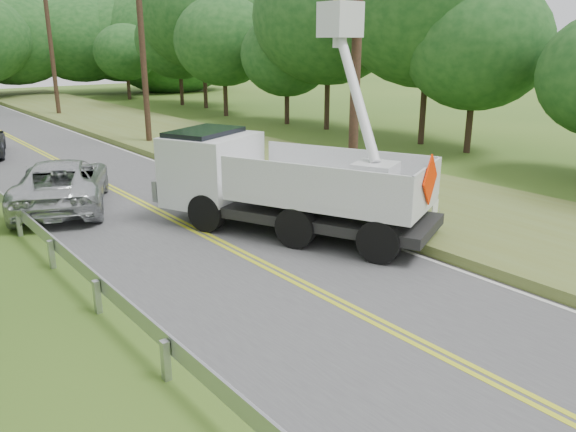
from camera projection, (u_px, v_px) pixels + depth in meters
ground at (532, 401)px, 8.54m from camera, size 140.00×140.00×0.00m
road at (142, 203)px, 19.01m from camera, size 7.20×96.00×0.03m
guardrail at (4, 202)px, 17.14m from camera, size 0.18×48.00×0.77m
utility_poles at (216, 41)px, 22.67m from camera, size 1.60×43.30×10.00m
tall_grass_verge at (302, 171)px, 23.18m from camera, size 7.00×96.00×0.30m
treeline_right at (302, 25)px, 34.80m from camera, size 10.25×54.13×11.94m
bucket_truck at (266, 170)px, 16.24m from camera, size 5.46×8.20×7.52m
suv_silver at (62, 183)px, 18.30m from camera, size 4.74×6.36×1.60m
yard_sign at (435, 209)px, 16.32m from camera, size 0.54×0.24×0.82m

